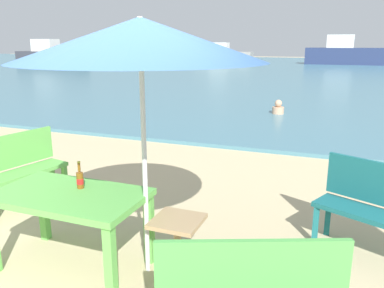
{
  "coord_description": "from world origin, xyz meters",
  "views": [
    {
      "loc": [
        1.86,
        -2.33,
        2.1
      ],
      "look_at": [
        -0.2,
        3.0,
        0.6
      ],
      "focal_mm": 36.28,
      "sensor_mm": 36.0,
      "label": 1
    }
  ],
  "objects_px": {
    "side_table_wood": "(177,238)",
    "boat_sailboat": "(51,57)",
    "picnic_table_green": "(70,204)",
    "swimmer_person": "(278,108)",
    "boat_tanker": "(346,54)",
    "boat_barge": "(223,56)",
    "bench_green_right": "(18,166)",
    "bench_teal_center": "(380,206)",
    "patio_umbrella": "(141,40)",
    "beer_bottle_amber": "(80,179)"
  },
  "relations": [
    {
      "from": "beer_bottle_amber",
      "to": "bench_green_right",
      "type": "distance_m",
      "value": 1.85
    },
    {
      "from": "picnic_table_green",
      "to": "bench_green_right",
      "type": "xyz_separation_m",
      "value": [
        -1.6,
        0.98,
        -0.11
      ]
    },
    {
      "from": "patio_umbrella",
      "to": "picnic_table_green",
      "type": "bearing_deg",
      "value": -164.12
    },
    {
      "from": "boat_sailboat",
      "to": "boat_tanker",
      "type": "relative_size",
      "value": 0.84
    },
    {
      "from": "side_table_wood",
      "to": "boat_tanker",
      "type": "distance_m",
      "value": 37.69
    },
    {
      "from": "picnic_table_green",
      "to": "boat_tanker",
      "type": "xyz_separation_m",
      "value": [
        2.28,
        37.93,
        0.42
      ]
    },
    {
      "from": "picnic_table_green",
      "to": "swimmer_person",
      "type": "bearing_deg",
      "value": 86.29
    },
    {
      "from": "bench_green_right",
      "to": "boat_barge",
      "type": "distance_m",
      "value": 35.06
    },
    {
      "from": "boat_sailboat",
      "to": "boat_barge",
      "type": "distance_m",
      "value": 16.15
    },
    {
      "from": "bench_teal_center",
      "to": "boat_tanker",
      "type": "bearing_deg",
      "value": 90.67
    },
    {
      "from": "bench_teal_center",
      "to": "swimmer_person",
      "type": "distance_m",
      "value": 7.73
    },
    {
      "from": "patio_umbrella",
      "to": "boat_tanker",
      "type": "bearing_deg",
      "value": 87.58
    },
    {
      "from": "bench_teal_center",
      "to": "bench_green_right",
      "type": "xyz_separation_m",
      "value": [
        -4.31,
        -0.29,
        0.0
      ]
    },
    {
      "from": "beer_bottle_amber",
      "to": "swimmer_person",
      "type": "xyz_separation_m",
      "value": [
        0.54,
        8.55,
        -0.61
      ]
    },
    {
      "from": "patio_umbrella",
      "to": "swimmer_person",
      "type": "xyz_separation_m",
      "value": [
        -0.13,
        8.49,
        -1.88
      ]
    },
    {
      "from": "side_table_wood",
      "to": "boat_barge",
      "type": "relative_size",
      "value": 0.1
    },
    {
      "from": "side_table_wood",
      "to": "bench_teal_center",
      "type": "bearing_deg",
      "value": 29.65
    },
    {
      "from": "picnic_table_green",
      "to": "bench_green_right",
      "type": "bearing_deg",
      "value": 148.46
    },
    {
      "from": "bench_teal_center",
      "to": "boat_sailboat",
      "type": "height_order",
      "value": "boat_sailboat"
    },
    {
      "from": "picnic_table_green",
      "to": "patio_umbrella",
      "type": "distance_m",
      "value": 1.63
    },
    {
      "from": "patio_umbrella",
      "to": "side_table_wood",
      "type": "xyz_separation_m",
      "value": [
        0.27,
        0.08,
        -1.76
      ]
    },
    {
      "from": "bench_green_right",
      "to": "swimmer_person",
      "type": "distance_m",
      "value": 8.01
    },
    {
      "from": "swimmer_person",
      "to": "side_table_wood",
      "type": "bearing_deg",
      "value": -87.27
    },
    {
      "from": "picnic_table_green",
      "to": "bench_teal_center",
      "type": "distance_m",
      "value": 3.0
    },
    {
      "from": "bench_green_right",
      "to": "boat_sailboat",
      "type": "relative_size",
      "value": 0.2
    },
    {
      "from": "bench_green_right",
      "to": "beer_bottle_amber",
      "type": "bearing_deg",
      "value": -27.36
    },
    {
      "from": "beer_bottle_amber",
      "to": "bench_teal_center",
      "type": "distance_m",
      "value": 2.93
    },
    {
      "from": "bench_teal_center",
      "to": "bench_green_right",
      "type": "relative_size",
      "value": 1.0
    },
    {
      "from": "picnic_table_green",
      "to": "bench_green_right",
      "type": "height_order",
      "value": "bench_green_right"
    },
    {
      "from": "picnic_table_green",
      "to": "side_table_wood",
      "type": "relative_size",
      "value": 2.59
    },
    {
      "from": "side_table_wood",
      "to": "bench_teal_center",
      "type": "xyz_separation_m",
      "value": [
        1.75,
        1.0,
        0.19
      ]
    },
    {
      "from": "patio_umbrella",
      "to": "beer_bottle_amber",
      "type": "bearing_deg",
      "value": -175.07
    },
    {
      "from": "bench_green_right",
      "to": "swimmer_person",
      "type": "height_order",
      "value": "bench_green_right"
    },
    {
      "from": "bench_teal_center",
      "to": "boat_tanker",
      "type": "relative_size",
      "value": 0.16
    },
    {
      "from": "picnic_table_green",
      "to": "swimmer_person",
      "type": "relative_size",
      "value": 3.41
    },
    {
      "from": "side_table_wood",
      "to": "boat_sailboat",
      "type": "distance_m",
      "value": 33.04
    },
    {
      "from": "patio_umbrella",
      "to": "boat_barge",
      "type": "relative_size",
      "value": 0.41
    },
    {
      "from": "picnic_table_green",
      "to": "beer_bottle_amber",
      "type": "distance_m",
      "value": 0.25
    },
    {
      "from": "bench_green_right",
      "to": "boat_sailboat",
      "type": "bearing_deg",
      "value": 129.73
    },
    {
      "from": "bench_teal_center",
      "to": "boat_tanker",
      "type": "xyz_separation_m",
      "value": [
        -0.43,
        36.66,
        0.53
      ]
    },
    {
      "from": "bench_green_right",
      "to": "side_table_wood",
      "type": "bearing_deg",
      "value": -15.37
    },
    {
      "from": "patio_umbrella",
      "to": "boat_tanker",
      "type": "distance_m",
      "value": 37.79
    },
    {
      "from": "boat_sailboat",
      "to": "side_table_wood",
      "type": "bearing_deg",
      "value": -47.64
    },
    {
      "from": "side_table_wood",
      "to": "bench_green_right",
      "type": "height_order",
      "value": "bench_green_right"
    },
    {
      "from": "picnic_table_green",
      "to": "side_table_wood",
      "type": "distance_m",
      "value": 1.05
    },
    {
      "from": "beer_bottle_amber",
      "to": "picnic_table_green",
      "type": "bearing_deg",
      "value": -101.26
    },
    {
      "from": "beer_bottle_amber",
      "to": "bench_teal_center",
      "type": "height_order",
      "value": "beer_bottle_amber"
    },
    {
      "from": "picnic_table_green",
      "to": "boat_barge",
      "type": "bearing_deg",
      "value": 104.42
    },
    {
      "from": "swimmer_person",
      "to": "boat_sailboat",
      "type": "distance_m",
      "value": 27.1
    },
    {
      "from": "picnic_table_green",
      "to": "bench_teal_center",
      "type": "relative_size",
      "value": 1.13
    }
  ]
}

